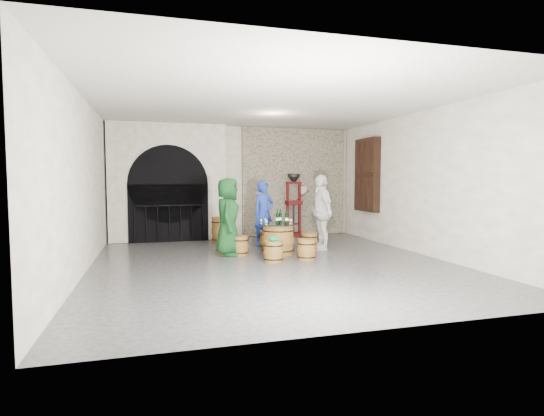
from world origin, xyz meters
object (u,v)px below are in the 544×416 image
object	(u,v)px
barrel_stool_near_left	(273,251)
barrel_stool_right	(309,242)
barrel_stool_left	(240,246)
person_green	(228,217)
wine_bottle_right	(280,217)
person_white	(321,212)
corking_press	(294,200)
person_blue	(264,213)
barrel_stool_far	(268,239)
wine_bottle_center	(287,218)
barrel_stool_near_right	(307,249)
barrel_table	(278,239)
wine_bottle_left	(277,218)
side_barrel	(221,230)

from	to	relation	value
barrel_stool_near_left	barrel_stool_right	bearing A→B (deg)	41.26
barrel_stool_left	person_green	distance (m)	0.69
barrel_stool_near_left	wine_bottle_right	world-z (taller)	wine_bottle_right
wine_bottle_right	person_white	bearing A→B (deg)	12.15
barrel_stool_left	corking_press	size ratio (longest dim) A/B	0.23
person_green	person_white	xyz separation A→B (m)	(2.27, 0.15, 0.04)
person_blue	corking_press	xyz separation A→B (m)	(1.32, 1.57, 0.24)
barrel_stool_far	barrel_stool_right	size ratio (longest dim) A/B	1.00
barrel_stool_right	wine_bottle_center	size ratio (longest dim) A/B	1.32
person_green	person_blue	world-z (taller)	person_green
barrel_stool_near_right	person_white	world-z (taller)	person_white
person_white	barrel_stool_near_left	bearing A→B (deg)	-53.82
barrel_table	person_green	xyz separation A→B (m)	(-1.11, 0.16, 0.51)
person_green	wine_bottle_right	bearing A→B (deg)	-79.00
barrel_stool_left	wine_bottle_right	xyz separation A→B (m)	(0.93, -0.04, 0.61)
person_blue	wine_bottle_right	size ratio (longest dim) A/B	5.08
barrel_stool_right	barrel_stool_near_left	xyz separation A→B (m)	(-1.17, -1.02, 0.00)
wine_bottle_left	corking_press	bearing A→B (deg)	64.70
barrel_table	barrel_stool_left	world-z (taller)	barrel_table
person_white	wine_bottle_right	size ratio (longest dim) A/B	5.53
barrel_table	wine_bottle_left	size ratio (longest dim) A/B	2.75
wine_bottle_right	side_barrel	distance (m)	2.23
barrel_stool_right	corking_press	bearing A→B (deg)	79.58
barrel_stool_near_left	wine_bottle_center	xyz separation A→B (m)	(0.51, 0.70, 0.61)
barrel_stool_left	wine_bottle_left	distance (m)	1.04
person_white	corking_press	xyz separation A→B (m)	(0.14, 2.48, 0.17)
person_blue	wine_bottle_right	bearing A→B (deg)	-108.91
barrel_stool_right	side_barrel	bearing A→B (deg)	135.81
person_white	wine_bottle_right	world-z (taller)	person_white
person_green	wine_bottle_left	world-z (taller)	person_green
barrel_stool_right	barrel_stool_near_left	bearing A→B (deg)	-138.74
barrel_stool_far	corking_press	distance (m)	2.49
barrel_stool_far	person_white	size ratio (longest dim) A/B	0.24
wine_bottle_center	side_barrel	size ratio (longest dim) A/B	0.47
barrel_stool_right	wine_bottle_right	world-z (taller)	wine_bottle_right
person_blue	side_barrel	size ratio (longest dim) A/B	2.38
barrel_stool_near_left	person_white	xyz separation A→B (m)	(1.49, 1.11, 0.69)
barrel_stool_near_right	wine_bottle_right	world-z (taller)	wine_bottle_right
barrel_table	side_barrel	bearing A→B (deg)	116.24
person_blue	barrel_stool_right	bearing A→B (deg)	-72.93
person_green	wine_bottle_right	size ratio (longest dim) A/B	5.28
side_barrel	corking_press	world-z (taller)	corking_press
barrel_stool_near_left	side_barrel	xyz separation A→B (m)	(-0.65, 2.79, 0.13)
wine_bottle_center	barrel_stool_near_right	bearing A→B (deg)	-71.04
barrel_stool_right	barrel_stool_near_right	distance (m)	1.08
barrel_stool_near_left	wine_bottle_center	world-z (taller)	wine_bottle_center
barrel_stool_right	wine_bottle_left	bearing A→B (deg)	-164.11
side_barrel	barrel_table	bearing A→B (deg)	-63.76
barrel_stool_far	wine_bottle_right	distance (m)	1.00
barrel_table	person_white	world-z (taller)	person_white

